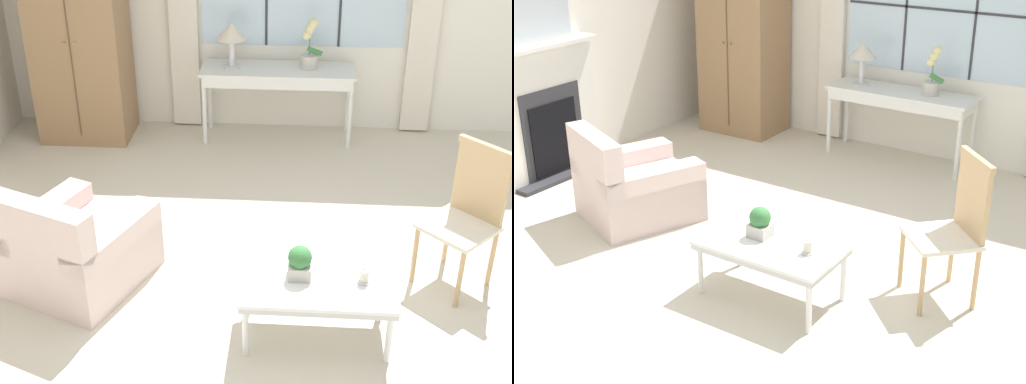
% 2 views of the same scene
% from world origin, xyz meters
% --- Properties ---
extents(ground_plane, '(14.00, 14.00, 0.00)m').
position_xyz_m(ground_plane, '(0.00, 0.00, 0.00)').
color(ground_plane, beige).
extents(armoire, '(0.95, 0.67, 2.19)m').
position_xyz_m(armoire, '(-2.14, 2.64, 1.10)').
color(armoire, '#93704C').
rests_on(armoire, ground_plane).
extents(console_table, '(1.50, 0.49, 0.74)m').
position_xyz_m(console_table, '(-0.22, 2.70, 0.65)').
color(console_table, white).
rests_on(console_table, ground_plane).
extents(table_lamp, '(0.29, 0.29, 0.45)m').
position_xyz_m(table_lamp, '(-0.67, 2.68, 1.08)').
color(table_lamp, silver).
rests_on(table_lamp, console_table).
extents(potted_orchid, '(0.21, 0.17, 0.49)m').
position_xyz_m(potted_orchid, '(0.07, 2.73, 0.93)').
color(potted_orchid, '#BCB7AD').
rests_on(potted_orchid, console_table).
extents(armchair_upholstered, '(1.09, 1.13, 0.82)m').
position_xyz_m(armchair_upholstered, '(-1.53, 0.15, 0.26)').
color(armchair_upholstered, beige).
rests_on(armchair_upholstered, ground_plane).
extents(side_chair_wooden, '(0.62, 0.62, 1.04)m').
position_xyz_m(side_chair_wooden, '(1.20, 0.40, 0.59)').
color(side_chair_wooden, beige).
rests_on(side_chair_wooden, ground_plane).
extents(coffee_table, '(0.98, 0.57, 0.42)m').
position_xyz_m(coffee_table, '(0.16, -0.29, 0.38)').
color(coffee_table, silver).
rests_on(coffee_table, ground_plane).
extents(potted_plant_small, '(0.15, 0.15, 0.22)m').
position_xyz_m(potted_plant_small, '(0.04, -0.25, 0.53)').
color(potted_plant_small, '#BCB7AD').
rests_on(potted_plant_small, coffee_table).
extents(pillar_candle, '(0.09, 0.09, 0.11)m').
position_xyz_m(pillar_candle, '(0.44, -0.28, 0.47)').
color(pillar_candle, silver).
rests_on(pillar_candle, coffee_table).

